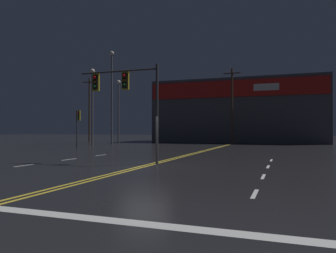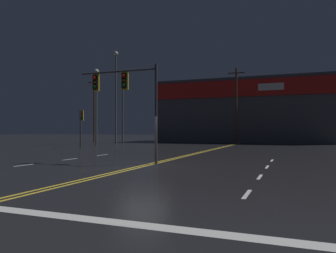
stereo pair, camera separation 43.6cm
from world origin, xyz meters
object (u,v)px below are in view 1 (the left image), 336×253
object	(u,v)px
streetlight_median_approach	(112,87)
streetlight_far_median	(118,102)
traffic_signal_corner_northwest	(78,120)
streetlight_far_left	(92,96)
traffic_signal_median	(124,89)

from	to	relation	value
streetlight_median_approach	streetlight_far_median	distance (m)	3.52
streetlight_far_median	streetlight_median_approach	bearing A→B (deg)	-77.84
traffic_signal_corner_northwest	streetlight_far_left	world-z (taller)	streetlight_far_left
streetlight_far_left	streetlight_far_median	distance (m)	7.07
traffic_signal_corner_northwest	streetlight_far_left	distance (m)	7.26
streetlight_far_median	streetlight_far_left	bearing A→B (deg)	-86.73
streetlight_far_left	streetlight_far_median	world-z (taller)	streetlight_far_left
traffic_signal_corner_northwest	streetlight_far_left	xyz separation A→B (m)	(-2.35, 6.16, 3.05)
traffic_signal_median	streetlight_far_left	size ratio (longest dim) A/B	0.59
traffic_signal_median	traffic_signal_corner_northwest	world-z (taller)	traffic_signal_median
traffic_signal_median	streetlight_far_median	size ratio (longest dim) A/B	0.61
traffic_signal_corner_northwest	streetlight_far_left	size ratio (longest dim) A/B	0.41
streetlight_median_approach	streetlight_far_left	bearing A→B (deg)	-93.29
streetlight_median_approach	traffic_signal_corner_northwest	bearing A→B (deg)	-78.34
traffic_signal_median	streetlight_far_median	world-z (taller)	streetlight_far_median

